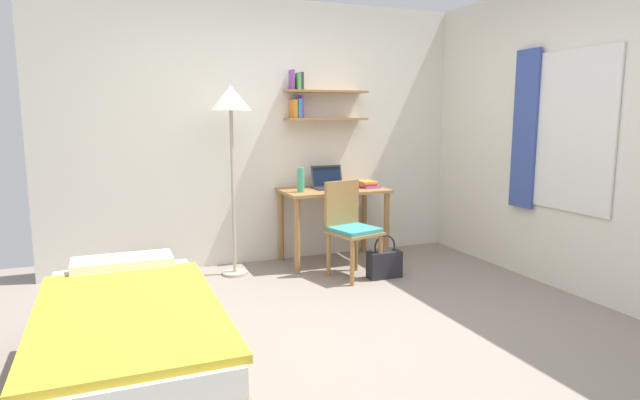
% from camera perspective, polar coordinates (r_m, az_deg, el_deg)
% --- Properties ---
extents(ground_plane, '(5.28, 5.28, 0.00)m').
position_cam_1_polar(ground_plane, '(3.82, 4.15, -13.77)').
color(ground_plane, gray).
extents(wall_back, '(4.40, 0.27, 2.60)m').
position_cam_1_polar(wall_back, '(5.41, -5.09, 7.19)').
color(wall_back, silver).
rests_on(wall_back, ground_plane).
extents(wall_right, '(0.10, 4.40, 2.60)m').
position_cam_1_polar(wall_right, '(4.79, 26.67, 5.99)').
color(wall_right, silver).
rests_on(wall_right, ground_plane).
extents(bed, '(0.93, 1.89, 0.54)m').
position_cam_1_polar(bed, '(3.22, -19.66, -14.16)').
color(bed, '#9E703D').
rests_on(bed, ground_plane).
extents(desk, '(1.05, 0.59, 0.75)m').
position_cam_1_polar(desk, '(5.36, 1.42, -0.28)').
color(desk, '#9E703D').
rests_on(desk, ground_plane).
extents(desk_chair, '(0.49, 0.50, 0.88)m').
position_cam_1_polar(desk_chair, '(4.90, 3.25, -2.72)').
color(desk_chair, '#9E703D').
rests_on(desk_chair, ground_plane).
extents(standing_lamp, '(0.36, 0.36, 1.74)m').
position_cam_1_polar(standing_lamp, '(4.91, -9.51, 9.43)').
color(standing_lamp, '#B2A893').
rests_on(standing_lamp, ground_plane).
extents(laptop, '(0.34, 0.24, 0.23)m').
position_cam_1_polar(laptop, '(5.40, 0.92, 1.89)').
color(laptop, '#2D2D33').
rests_on(laptop, desk).
extents(water_bottle, '(0.07, 0.07, 0.23)m').
position_cam_1_polar(water_bottle, '(5.12, -2.07, 2.16)').
color(water_bottle, '#42A87F').
rests_on(water_bottle, desk).
extents(book_stack, '(0.20, 0.25, 0.06)m').
position_cam_1_polar(book_stack, '(5.50, 5.05, 1.70)').
color(book_stack, purple).
rests_on(book_stack, desk).
extents(handbag, '(0.31, 0.13, 0.40)m').
position_cam_1_polar(handbag, '(4.96, 6.90, -6.74)').
color(handbag, '#232328').
rests_on(handbag, ground_plane).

